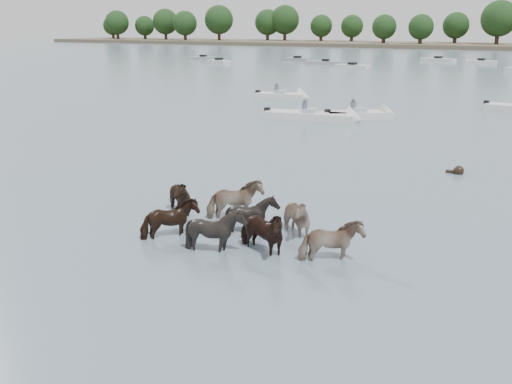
% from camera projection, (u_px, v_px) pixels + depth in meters
% --- Properties ---
extents(ground, '(400.00, 400.00, 0.00)m').
position_uv_depth(ground, '(254.00, 263.00, 14.99)').
color(ground, slate).
rests_on(ground, ground).
extents(shoreline, '(160.00, 30.00, 1.00)m').
position_uv_depth(shoreline, '(283.00, 43.00, 173.46)').
color(shoreline, '#4C4233').
rests_on(shoreline, ground).
extents(pony_herd, '(7.75, 4.43, 1.54)m').
position_uv_depth(pony_herd, '(239.00, 221.00, 16.68)').
color(pony_herd, black).
rests_on(pony_herd, ground).
extents(swimming_pony, '(0.72, 0.44, 0.44)m').
position_uv_depth(swimming_pony, '(457.00, 171.00, 23.87)').
color(swimming_pony, black).
rests_on(swimming_pony, ground).
extents(motorboat_a, '(4.74, 3.93, 1.92)m').
position_uv_depth(motorboat_a, '(369.00, 115.00, 37.76)').
color(motorboat_a, silver).
rests_on(motorboat_a, ground).
extents(motorboat_b, '(6.62, 2.38, 1.92)m').
position_uv_depth(motorboat_b, '(322.00, 117.00, 37.00)').
color(motorboat_b, silver).
rests_on(motorboat_b, ground).
extents(motorboat_f, '(4.74, 2.25, 1.92)m').
position_uv_depth(motorboat_f, '(289.00, 96.00, 47.36)').
color(motorboat_f, silver).
rests_on(motorboat_f, ground).
extents(treeline, '(146.39, 21.38, 11.74)m').
position_uv_depth(treeline, '(278.00, 23.00, 172.64)').
color(treeline, '#382619').
rests_on(treeline, ground).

